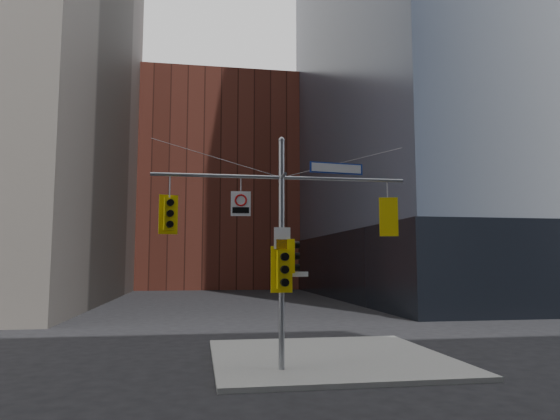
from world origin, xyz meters
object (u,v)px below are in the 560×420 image
object	(u,v)px
signal_assembly	(282,228)
traffic_light_east_arm	(388,217)
regulatory_sign_arm	(241,203)
traffic_light_pole_side	(292,256)
traffic_light_west_arm	(169,214)
street_sign_blade	(336,168)
traffic_light_pole_front	(283,269)

from	to	relation	value
signal_assembly	traffic_light_east_arm	xyz separation A→B (m)	(3.48, 0.00, 0.38)
traffic_light_east_arm	regulatory_sign_arm	bearing A→B (deg)	14.30
traffic_light_pole_side	regulatory_sign_arm	distance (m)	2.28
traffic_light_west_arm	traffic_light_east_arm	world-z (taller)	traffic_light_east_arm
signal_assembly	regulatory_sign_arm	xyz separation A→B (m)	(-1.27, -0.02, 0.76)
traffic_light_pole_side	signal_assembly	bearing A→B (deg)	95.67
traffic_light_west_arm	street_sign_blade	xyz separation A→B (m)	(5.20, -0.01, 1.55)
street_sign_blade	traffic_light_pole_front	bearing A→B (deg)	-178.61
traffic_light_pole_side	traffic_light_west_arm	bearing A→B (deg)	94.96
traffic_light_west_arm	traffic_light_pole_front	distance (m)	3.81
signal_assembly	traffic_light_west_arm	bearing A→B (deg)	179.79
regulatory_sign_arm	traffic_light_east_arm	bearing A→B (deg)	4.61
traffic_light_east_arm	street_sign_blade	bearing A→B (deg)	13.97
signal_assembly	traffic_light_pole_front	xyz separation A→B (m)	(-0.00, -0.27, -1.27)
traffic_light_east_arm	traffic_light_pole_front	bearing A→B (deg)	18.44
signal_assembly	traffic_light_east_arm	distance (m)	3.50
traffic_light_pole_front	regulatory_sign_arm	distance (m)	2.41
traffic_light_pole_side	traffic_light_east_arm	bearing A→B (deg)	-84.92
traffic_light_east_arm	regulatory_sign_arm	world-z (taller)	regulatory_sign_arm
signal_assembly	traffic_light_pole_side	distance (m)	0.93
traffic_light_east_arm	street_sign_blade	size ratio (longest dim) A/B	0.69
traffic_light_pole_front	traffic_light_pole_side	bearing A→B (deg)	35.75
signal_assembly	regulatory_sign_arm	distance (m)	1.48
signal_assembly	traffic_light_pole_front	world-z (taller)	signal_assembly
traffic_light_east_arm	traffic_light_pole_front	size ratio (longest dim) A/B	0.88
street_sign_blade	regulatory_sign_arm	size ratio (longest dim) A/B	2.35
traffic_light_west_arm	regulatory_sign_arm	size ratio (longest dim) A/B	1.57
traffic_light_east_arm	traffic_light_pole_front	xyz separation A→B (m)	(-3.48, -0.27, -1.66)
signal_assembly	traffic_light_pole_side	world-z (taller)	signal_assembly
traffic_light_pole_side	street_sign_blade	distance (m)	3.16
traffic_light_west_arm	traffic_light_pole_front	world-z (taller)	traffic_light_west_arm
signal_assembly	street_sign_blade	world-z (taller)	signal_assembly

